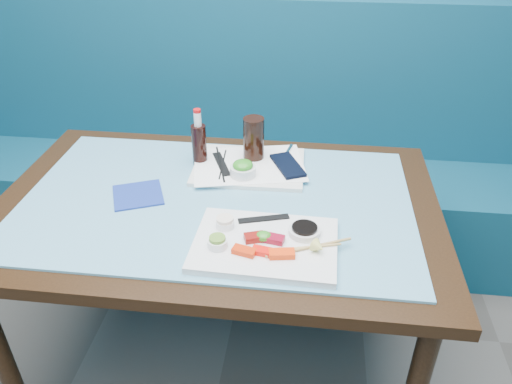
# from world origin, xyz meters

# --- Properties ---
(booth_bench) EXTENTS (3.00, 0.56, 1.17)m
(booth_bench) POSITION_xyz_m (0.00, 2.29, 0.37)
(booth_bench) COLOR navy
(booth_bench) RESTS_ON ground
(dining_table) EXTENTS (1.40, 0.90, 0.75)m
(dining_table) POSITION_xyz_m (0.00, 1.45, 0.67)
(dining_table) COLOR black
(dining_table) RESTS_ON ground
(glass_top) EXTENTS (1.22, 0.76, 0.01)m
(glass_top) POSITION_xyz_m (0.00, 1.45, 0.75)
(glass_top) COLOR #60A3C1
(glass_top) RESTS_ON dining_table
(sashimi_plate) EXTENTS (0.40, 0.29, 0.02)m
(sashimi_plate) POSITION_xyz_m (0.18, 1.23, 0.77)
(sashimi_plate) COLOR white
(sashimi_plate) RESTS_ON glass_top
(salmon_left) EXTENTS (0.07, 0.05, 0.02)m
(salmon_left) POSITION_xyz_m (0.13, 1.17, 0.79)
(salmon_left) COLOR red
(salmon_left) RESTS_ON sashimi_plate
(salmon_mid) EXTENTS (0.06, 0.04, 0.01)m
(salmon_mid) POSITION_xyz_m (0.18, 1.18, 0.79)
(salmon_mid) COLOR #FF160A
(salmon_mid) RESTS_ON sashimi_plate
(salmon_right) EXTENTS (0.07, 0.04, 0.02)m
(salmon_right) POSITION_xyz_m (0.23, 1.17, 0.79)
(salmon_right) COLOR #FF3A0A
(salmon_right) RESTS_ON sashimi_plate
(tuna_left) EXTENTS (0.06, 0.05, 0.02)m
(tuna_left) POSITION_xyz_m (0.15, 1.23, 0.79)
(tuna_left) COLOR maroon
(tuna_left) RESTS_ON sashimi_plate
(tuna_right) EXTENTS (0.06, 0.04, 0.02)m
(tuna_right) POSITION_xyz_m (0.20, 1.23, 0.79)
(tuna_right) COLOR maroon
(tuna_right) RESTS_ON sashimi_plate
(seaweed_garnish) EXTENTS (0.05, 0.05, 0.02)m
(seaweed_garnish) POSITION_xyz_m (0.17, 1.24, 0.79)
(seaweed_garnish) COLOR #32851E
(seaweed_garnish) RESTS_ON sashimi_plate
(ramekin_wasabi) EXTENTS (0.06, 0.06, 0.02)m
(ramekin_wasabi) POSITION_xyz_m (0.05, 1.19, 0.79)
(ramekin_wasabi) COLOR white
(ramekin_wasabi) RESTS_ON sashimi_plate
(wasabi_fill) EXTENTS (0.06, 0.06, 0.01)m
(wasabi_fill) POSITION_xyz_m (0.05, 1.19, 0.81)
(wasabi_fill) COLOR olive
(wasabi_fill) RESTS_ON ramekin_wasabi
(ramekin_ginger) EXTENTS (0.07, 0.07, 0.02)m
(ramekin_ginger) POSITION_xyz_m (0.06, 1.28, 0.79)
(ramekin_ginger) COLOR white
(ramekin_ginger) RESTS_ON sashimi_plate
(ginger_fill) EXTENTS (0.05, 0.05, 0.01)m
(ginger_fill) POSITION_xyz_m (0.06, 1.28, 0.80)
(ginger_fill) COLOR #F1DBC6
(ginger_fill) RESTS_ON ramekin_ginger
(soy_dish) EXTENTS (0.10, 0.10, 0.02)m
(soy_dish) POSITION_xyz_m (0.28, 1.28, 0.79)
(soy_dish) COLOR silver
(soy_dish) RESTS_ON sashimi_plate
(soy_fill) EXTENTS (0.08, 0.08, 0.01)m
(soy_fill) POSITION_xyz_m (0.28, 1.28, 0.80)
(soy_fill) COLOR black
(soy_fill) RESTS_ON soy_dish
(lemon_wedge) EXTENTS (0.05, 0.05, 0.04)m
(lemon_wedge) POSITION_xyz_m (0.32, 1.20, 0.80)
(lemon_wedge) COLOR #F0E972
(lemon_wedge) RESTS_ON sashimi_plate
(chopstick_sleeve) EXTENTS (0.15, 0.07, 0.00)m
(chopstick_sleeve) POSITION_xyz_m (0.16, 1.33, 0.78)
(chopstick_sleeve) COLOR black
(chopstick_sleeve) RESTS_ON sashimi_plate
(wooden_chopstick_a) EXTENTS (0.19, 0.06, 0.01)m
(wooden_chopstick_a) POSITION_xyz_m (0.29, 1.21, 0.78)
(wooden_chopstick_a) COLOR tan
(wooden_chopstick_a) RESTS_ON sashimi_plate
(wooden_chopstick_b) EXTENTS (0.23, 0.11, 0.01)m
(wooden_chopstick_b) POSITION_xyz_m (0.30, 1.21, 0.78)
(wooden_chopstick_b) COLOR tan
(wooden_chopstick_b) RESTS_ON sashimi_plate
(serving_tray) EXTENTS (0.38, 0.29, 0.01)m
(serving_tray) POSITION_xyz_m (0.08, 1.66, 0.77)
(serving_tray) COLOR white
(serving_tray) RESTS_ON glass_top
(paper_placemat) EXTENTS (0.43, 0.34, 0.00)m
(paper_placemat) POSITION_xyz_m (0.08, 1.66, 0.77)
(paper_placemat) COLOR white
(paper_placemat) RESTS_ON serving_tray
(seaweed_bowl) EXTENTS (0.11, 0.11, 0.03)m
(seaweed_bowl) POSITION_xyz_m (0.07, 1.58, 0.79)
(seaweed_bowl) COLOR silver
(seaweed_bowl) RESTS_ON serving_tray
(seaweed_salad) EXTENTS (0.07, 0.07, 0.03)m
(seaweed_salad) POSITION_xyz_m (0.07, 1.58, 0.81)
(seaweed_salad) COLOR #2D8C20
(seaweed_salad) RESTS_ON seaweed_bowl
(cola_glass) EXTENTS (0.10, 0.10, 0.15)m
(cola_glass) POSITION_xyz_m (0.09, 1.71, 0.85)
(cola_glass) COLOR black
(cola_glass) RESTS_ON serving_tray
(navy_pouch) EXTENTS (0.14, 0.18, 0.01)m
(navy_pouch) POSITION_xyz_m (0.21, 1.66, 0.78)
(navy_pouch) COLOR black
(navy_pouch) RESTS_ON serving_tray
(fork) EXTENTS (0.03, 0.10, 0.01)m
(fork) POSITION_xyz_m (0.21, 1.76, 0.78)
(fork) COLOR silver
(fork) RESTS_ON serving_tray
(black_chopstick_a) EXTENTS (0.08, 0.24, 0.01)m
(black_chopstick_a) POSITION_xyz_m (-0.02, 1.65, 0.78)
(black_chopstick_a) COLOR black
(black_chopstick_a) RESTS_ON serving_tray
(black_chopstick_b) EXTENTS (0.02, 0.21, 0.01)m
(black_chopstick_b) POSITION_xyz_m (-0.01, 1.65, 0.77)
(black_chopstick_b) COLOR black
(black_chopstick_b) RESTS_ON serving_tray
(tray_sleeve) EXTENTS (0.09, 0.17, 0.00)m
(tray_sleeve) POSITION_xyz_m (-0.02, 1.65, 0.77)
(tray_sleeve) COLOR black
(tray_sleeve) RESTS_ON serving_tray
(cola_bottle_body) EXTENTS (0.07, 0.07, 0.15)m
(cola_bottle_body) POSITION_xyz_m (-0.10, 1.67, 0.83)
(cola_bottle_body) COLOR black
(cola_bottle_body) RESTS_ON glass_top
(cola_bottle_neck) EXTENTS (0.03, 0.03, 0.05)m
(cola_bottle_neck) POSITION_xyz_m (-0.10, 1.67, 0.93)
(cola_bottle_neck) COLOR white
(cola_bottle_neck) RESTS_ON cola_bottle_body
(cola_bottle_cap) EXTENTS (0.03, 0.03, 0.01)m
(cola_bottle_cap) POSITION_xyz_m (-0.10, 1.67, 0.96)
(cola_bottle_cap) COLOR red
(cola_bottle_cap) RESTS_ON cola_bottle_neck
(blue_napkin) EXTENTS (0.20, 0.20, 0.01)m
(blue_napkin) POSITION_xyz_m (-0.25, 1.44, 0.76)
(blue_napkin) COLOR navy
(blue_napkin) RESTS_ON glass_top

